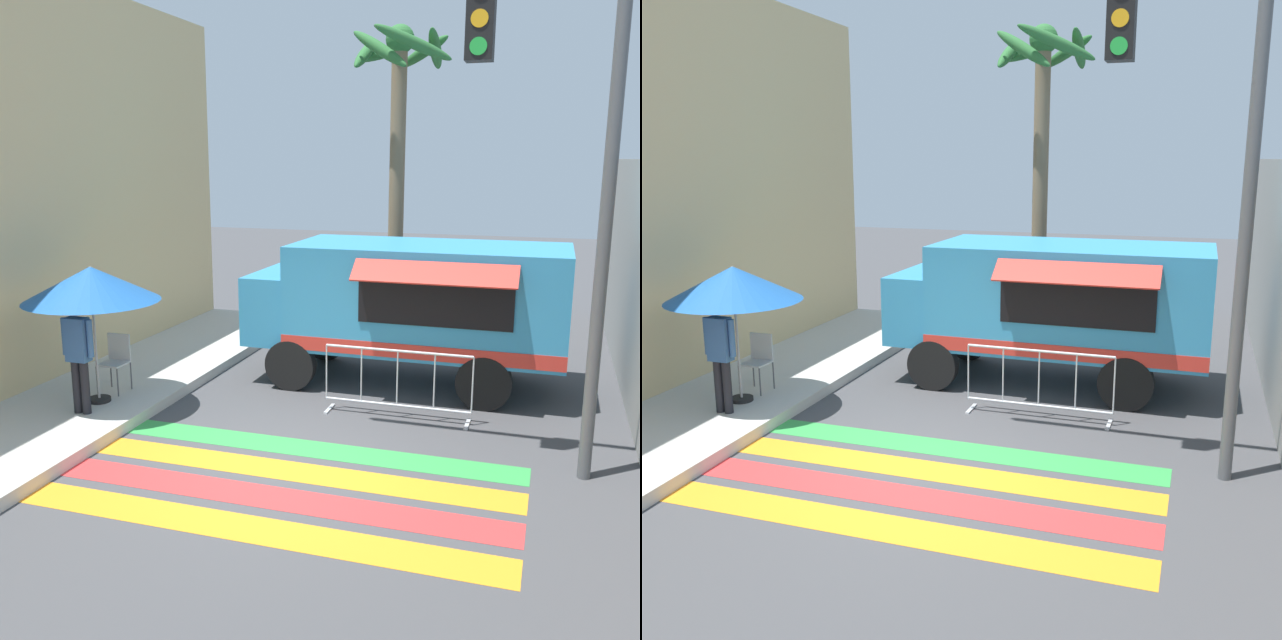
{
  "view_description": "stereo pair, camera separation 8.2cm",
  "coord_description": "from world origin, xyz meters",
  "views": [
    {
      "loc": [
        3.26,
        -8.13,
        3.94
      ],
      "look_at": [
        -0.25,
        2.61,
        1.38
      ],
      "focal_mm": 40.0,
      "sensor_mm": 36.0,
      "label": 1
    },
    {
      "loc": [
        3.34,
        -8.1,
        3.94
      ],
      "look_at": [
        -0.25,
        2.61,
        1.38
      ],
      "focal_mm": 40.0,
      "sensor_mm": 36.0,
      "label": 2
    }
  ],
  "objects": [
    {
      "name": "palm_tree",
      "position": [
        -0.03,
        7.28,
        4.72
      ],
      "size": [
        2.28,
        2.37,
        6.66
      ],
      "color": "#7A664C",
      "rests_on": "ground_plane"
    },
    {
      "name": "food_truck",
      "position": [
        0.85,
        4.02,
        1.52
      ],
      "size": [
        5.48,
        2.65,
        2.5
      ],
      "color": "#338CBF",
      "rests_on": "ground_plane"
    },
    {
      "name": "vendor_person",
      "position": [
        -3.33,
        0.46,
        1.17
      ],
      "size": [
        0.53,
        0.23,
        1.74
      ],
      "rotation": [
        0.0,
        0.0,
        -0.22
      ],
      "color": "black",
      "rests_on": "sidewalk_left"
    },
    {
      "name": "crosswalk_painted",
      "position": [
        0.0,
        -0.51,
        0.0
      ],
      "size": [
        6.4,
        2.84,
        0.01
      ],
      "color": "orange",
      "rests_on": "ground_plane"
    },
    {
      "name": "patio_umbrella",
      "position": [
        -3.41,
        0.99,
        2.06
      ],
      "size": [
        2.08,
        2.08,
        2.16
      ],
      "color": "black",
      "rests_on": "sidewalk_left"
    },
    {
      "name": "folding_chair",
      "position": [
        -3.45,
        1.58,
        0.75
      ],
      "size": [
        0.41,
        0.41,
        0.94
      ],
      "rotation": [
        0.0,
        0.0,
        -0.32
      ],
      "color": "#4C4C51",
      "rests_on": "sidewalk_left"
    },
    {
      "name": "barricade_front",
      "position": [
        1.13,
        2.22,
        0.55
      ],
      "size": [
        2.31,
        0.44,
        1.09
      ],
      "color": "#B7BABF",
      "rests_on": "ground_plane"
    },
    {
      "name": "traffic_signal_pole",
      "position": [
        2.97,
        0.83,
        4.4
      ],
      "size": [
        4.58,
        0.29,
        6.53
      ],
      "color": "#515456",
      "rests_on": "ground_plane"
    },
    {
      "name": "ground_plane",
      "position": [
        0.0,
        0.0,
        0.0
      ],
      "size": [
        60.0,
        60.0,
        0.0
      ],
      "primitive_type": "plane",
      "color": "#424244"
    }
  ]
}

